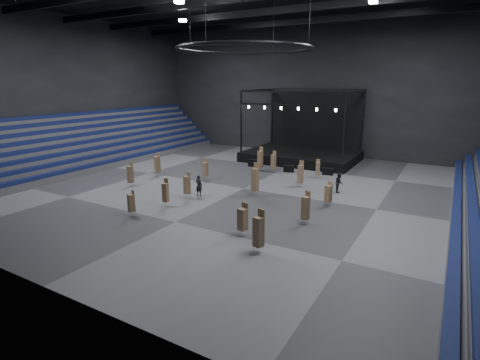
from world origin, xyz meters
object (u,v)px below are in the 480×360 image
Objects in this scene: chair_stack_0 at (187,185)px; crew_member at (339,183)px; chair_stack_9 at (259,231)px; chair_stack_13 at (130,174)px; chair_stack_7 at (157,164)px; chair_stack_8 at (274,161)px; chair_stack_6 at (318,168)px; flight_case_mid at (289,169)px; chair_stack_12 at (300,174)px; flight_case_left at (254,163)px; man_center at (199,186)px; chair_stack_14 at (165,192)px; chair_stack_10 at (255,179)px; chair_stack_11 at (306,207)px; chair_stack_5 at (131,202)px; flight_case_right at (328,171)px; chair_stack_1 at (243,219)px; chair_stack_3 at (260,159)px; stage at (304,149)px; chair_stack_4 at (205,169)px; chair_stack_2 at (328,193)px.

crew_member is (11.29, 8.64, -0.32)m from chair_stack_0.
chair_stack_9 reaches higher than chair_stack_13.
chair_stack_0 is at bearing 163.61° from chair_stack_9.
chair_stack_8 is at bearing 59.19° from chair_stack_7.
chair_stack_6 is 17.51m from chair_stack_7.
flight_case_mid is at bearing 64.39° from chair_stack_13.
chair_stack_9 reaches higher than chair_stack_12.
flight_case_left is 13.43m from man_center.
chair_stack_0 is at bearing 11.89° from chair_stack_13.
chair_stack_14 is at bearing -87.77° from flight_case_left.
flight_case_left is 10.23m from chair_stack_12.
chair_stack_12 is 1.12× the size of chair_stack_14.
chair_stack_10 is (2.45, -9.20, 0.29)m from chair_stack_8.
chair_stack_11 is at bearing -50.96° from flight_case_left.
chair_stack_5 is (-0.88, -5.86, -0.15)m from chair_stack_0.
flight_case_right is 21.65m from chair_stack_9.
chair_stack_9 is 19.20m from chair_stack_13.
chair_stack_6 is 0.88× the size of chair_stack_14.
flight_case_right is at bearing 83.40° from chair_stack_12.
chair_stack_13 is (-14.69, -8.34, -0.07)m from chair_stack_12.
man_center is at bearing 153.97° from chair_stack_1.
chair_stack_3 reaches higher than chair_stack_6.
chair_stack_12 is (-1.11, 13.53, 0.09)m from chair_stack_1.
chair_stack_12 is (4.95, -4.31, 0.07)m from chair_stack_8.
chair_stack_10 is 1.22× the size of chair_stack_11.
chair_stack_11 is (8.55, -22.28, -0.16)m from stage.
chair_stack_3 is 7.84m from chair_stack_12.
man_center reaches higher than flight_case_right.
chair_stack_14 is (-7.67, -11.22, -0.14)m from chair_stack_12.
flight_case_right is at bearing 74.57° from chair_stack_10.
stage reaches higher than chair_stack_0.
chair_stack_5 is 13.32m from chair_stack_11.
chair_stack_4 reaches higher than flight_case_right.
chair_stack_3 is at bearing 63.56° from chair_stack_4.
chair_stack_7 is 0.87× the size of chair_stack_10.
stage is at bearing 84.28° from chair_stack_3.
crew_member is at bearing 9.19° from chair_stack_4.
flight_case_right is 11.23m from chair_stack_2.
chair_stack_8 reaches higher than chair_stack_0.
chair_stack_11 is (12.30, 5.11, 0.18)m from chair_stack_5.
chair_stack_11 is at bearing -78.76° from flight_case_right.
chair_stack_9 reaches higher than crew_member.
chair_stack_1 is at bearing -9.24° from chair_stack_0.
chair_stack_2 is 0.75× the size of chair_stack_3.
flight_case_left is at bearing 134.39° from chair_stack_9.
chair_stack_5 reaches higher than flight_case_right.
crew_member is at bearing 39.34° from chair_stack_10.
flight_case_left is 0.54× the size of chair_stack_0.
chair_stack_6 is (7.82, 12.73, -0.17)m from chair_stack_0.
chair_stack_14 is at bearing -8.30° from chair_stack_13.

